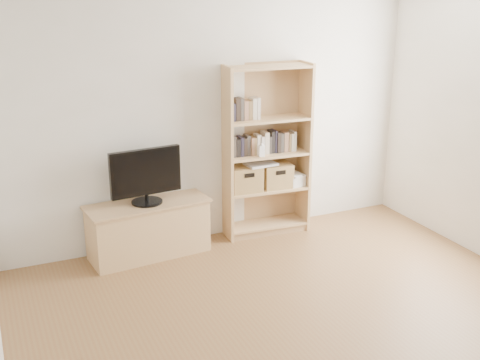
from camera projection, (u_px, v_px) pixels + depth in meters
floor at (340, 358)px, 4.40m from camera, size 4.50×5.00×0.01m
back_wall at (212, 117)px, 6.16m from camera, size 4.50×0.02×2.60m
tv_stand at (149, 230)px, 5.99m from camera, size 1.20×0.55×0.53m
bookshelf at (267, 151)px, 6.35m from camera, size 0.94×0.38×1.84m
television at (146, 176)px, 5.81m from camera, size 0.71×0.12×0.56m
books_row_mid at (266, 143)px, 6.35m from camera, size 0.75×0.18×0.20m
books_row_upper at (248, 110)px, 6.16m from camera, size 0.36×0.17×0.19m
baby_monitor at (262, 151)px, 6.22m from camera, size 0.06×0.04×0.12m
basket_left at (245, 178)px, 6.35m from camera, size 0.35×0.30×0.27m
basket_right at (276, 175)px, 6.47m from camera, size 0.33×0.28×0.26m
laptop at (261, 164)px, 6.35m from camera, size 0.33×0.24×0.03m
magazine_stack at (293, 180)px, 6.57m from camera, size 0.19×0.26×0.11m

